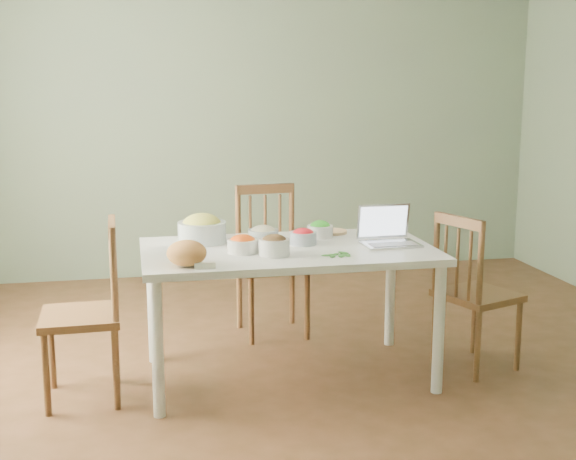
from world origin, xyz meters
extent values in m
cube|color=#422915|center=(0.00, 0.00, 0.00)|extent=(5.00, 5.00, 0.00)
cube|color=gray|center=(0.00, 2.50, 1.35)|extent=(5.00, 0.00, 2.70)
ellipsoid|color=tan|center=(-0.77, -0.25, 0.81)|extent=(0.21, 0.21, 0.13)
cube|color=white|center=(-0.69, -0.32, 0.76)|extent=(0.10, 0.03, 0.03)
cylinder|color=tan|center=(0.15, 0.41, 0.76)|extent=(0.24, 0.24, 0.02)
camera|label=1|loc=(-1.03, -3.97, 1.66)|focal=47.68mm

